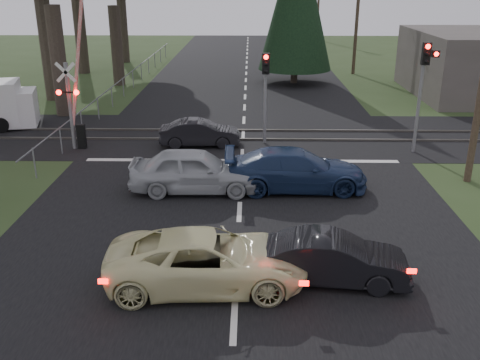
{
  "coord_description": "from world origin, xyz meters",
  "views": [
    {
      "loc": [
        0.32,
        -12.91,
        7.14
      ],
      "look_at": [
        0.03,
        2.51,
        1.3
      ],
      "focal_mm": 40.0,
      "sensor_mm": 36.0,
      "label": 1
    }
  ],
  "objects_px": {
    "crossing_signal": "(75,103)",
    "blue_sedan": "(296,170)",
    "traffic_signal_right": "(424,76)",
    "cream_coupe": "(207,260)",
    "traffic_signal_center": "(265,83)",
    "utility_pole_mid": "(357,12)",
    "dark_car_far": "(200,133)",
    "silver_car": "(195,171)",
    "dark_hatchback": "(333,259)"
  },
  "relations": [
    {
      "from": "traffic_signal_right",
      "to": "blue_sedan",
      "type": "relative_size",
      "value": 0.93
    },
    {
      "from": "silver_car",
      "to": "blue_sedan",
      "type": "height_order",
      "value": "silver_car"
    },
    {
      "from": "crossing_signal",
      "to": "silver_car",
      "type": "distance_m",
      "value": 7.65
    },
    {
      "from": "dark_hatchback",
      "to": "blue_sedan",
      "type": "distance_m",
      "value": 6.26
    },
    {
      "from": "traffic_signal_right",
      "to": "cream_coupe",
      "type": "bearing_deg",
      "value": -127.12
    },
    {
      "from": "blue_sedan",
      "to": "dark_car_far",
      "type": "height_order",
      "value": "blue_sedan"
    },
    {
      "from": "traffic_signal_right",
      "to": "utility_pole_mid",
      "type": "relative_size",
      "value": 0.52
    },
    {
      "from": "traffic_signal_center",
      "to": "utility_pole_mid",
      "type": "bearing_deg",
      "value": 68.79
    },
    {
      "from": "silver_car",
      "to": "blue_sedan",
      "type": "relative_size",
      "value": 0.9
    },
    {
      "from": "traffic_signal_right",
      "to": "utility_pole_mid",
      "type": "height_order",
      "value": "utility_pole_mid"
    },
    {
      "from": "traffic_signal_center",
      "to": "dark_hatchback",
      "type": "relative_size",
      "value": 1.1
    },
    {
      "from": "cream_coupe",
      "to": "traffic_signal_center",
      "type": "bearing_deg",
      "value": -11.04
    },
    {
      "from": "traffic_signal_center",
      "to": "blue_sedan",
      "type": "distance_m",
      "value": 6.06
    },
    {
      "from": "traffic_signal_center",
      "to": "dark_car_far",
      "type": "height_order",
      "value": "traffic_signal_center"
    },
    {
      "from": "crossing_signal",
      "to": "dark_car_far",
      "type": "height_order",
      "value": "crossing_signal"
    },
    {
      "from": "cream_coupe",
      "to": "silver_car",
      "type": "xyz_separation_m",
      "value": [
        -0.92,
        6.21,
        0.09
      ]
    },
    {
      "from": "crossing_signal",
      "to": "blue_sedan",
      "type": "xyz_separation_m",
      "value": [
        9.24,
        -4.72,
        -1.32
      ]
    },
    {
      "from": "crossing_signal",
      "to": "dark_hatchback",
      "type": "distance_m",
      "value": 14.7
    },
    {
      "from": "traffic_signal_center",
      "to": "silver_car",
      "type": "bearing_deg",
      "value": -114.0
    },
    {
      "from": "crossing_signal",
      "to": "traffic_signal_center",
      "type": "relative_size",
      "value": 1.7
    },
    {
      "from": "blue_sedan",
      "to": "dark_car_far",
      "type": "distance_m",
      "value": 6.54
    },
    {
      "from": "traffic_signal_right",
      "to": "silver_car",
      "type": "xyz_separation_m",
      "value": [
        -9.16,
        -4.67,
        -2.54
      ]
    },
    {
      "from": "dark_hatchback",
      "to": "blue_sedan",
      "type": "xyz_separation_m",
      "value": [
        -0.43,
        6.25,
        0.12
      ]
    },
    {
      "from": "crossing_signal",
      "to": "traffic_signal_right",
      "type": "height_order",
      "value": "crossing_signal"
    },
    {
      "from": "crossing_signal",
      "to": "traffic_signal_center",
      "type": "distance_m",
      "value": 8.36
    },
    {
      "from": "cream_coupe",
      "to": "traffic_signal_right",
      "type": "bearing_deg",
      "value": -40.19
    },
    {
      "from": "traffic_signal_center",
      "to": "utility_pole_mid",
      "type": "relative_size",
      "value": 0.46
    },
    {
      "from": "crossing_signal",
      "to": "silver_car",
      "type": "height_order",
      "value": "crossing_signal"
    },
    {
      "from": "silver_car",
      "to": "dark_hatchback",
      "type": "bearing_deg",
      "value": -147.15
    },
    {
      "from": "cream_coupe",
      "to": "blue_sedan",
      "type": "xyz_separation_m",
      "value": [
        2.66,
        6.47,
        0.05
      ]
    },
    {
      "from": "crossing_signal",
      "to": "traffic_signal_center",
      "type": "bearing_deg",
      "value": 6.15
    },
    {
      "from": "crossing_signal",
      "to": "silver_car",
      "type": "bearing_deg",
      "value": -41.37
    },
    {
      "from": "crossing_signal",
      "to": "blue_sedan",
      "type": "relative_size",
      "value": 1.38
    },
    {
      "from": "utility_pole_mid",
      "to": "dark_car_far",
      "type": "height_order",
      "value": "utility_pole_mid"
    },
    {
      "from": "traffic_signal_right",
      "to": "silver_car",
      "type": "distance_m",
      "value": 10.59
    },
    {
      "from": "crossing_signal",
      "to": "dark_car_far",
      "type": "xyz_separation_m",
      "value": [
        5.35,
        0.53,
        -1.47
      ]
    },
    {
      "from": "traffic_signal_right",
      "to": "blue_sedan",
      "type": "bearing_deg",
      "value": -141.66
    },
    {
      "from": "silver_car",
      "to": "utility_pole_mid",
      "type": "bearing_deg",
      "value": -22.9
    },
    {
      "from": "crossing_signal",
      "to": "silver_car",
      "type": "relative_size",
      "value": 1.53
    },
    {
      "from": "utility_pole_mid",
      "to": "silver_car",
      "type": "xyz_separation_m",
      "value": [
        -10.12,
        -25.2,
        -3.95
      ]
    },
    {
      "from": "blue_sedan",
      "to": "traffic_signal_center",
      "type": "bearing_deg",
      "value": 8.28
    },
    {
      "from": "utility_pole_mid",
      "to": "silver_car",
      "type": "distance_m",
      "value": 27.44
    },
    {
      "from": "utility_pole_mid",
      "to": "dark_car_far",
      "type": "distance_m",
      "value": 22.65
    },
    {
      "from": "crossing_signal",
      "to": "utility_pole_mid",
      "type": "bearing_deg",
      "value": 52.03
    },
    {
      "from": "crossing_signal",
      "to": "traffic_signal_right",
      "type": "distance_m",
      "value": 14.88
    },
    {
      "from": "dark_car_far",
      "to": "traffic_signal_center",
      "type": "bearing_deg",
      "value": -85.4
    },
    {
      "from": "silver_car",
      "to": "blue_sedan",
      "type": "bearing_deg",
      "value": -86.88
    },
    {
      "from": "dark_hatchback",
      "to": "silver_car",
      "type": "distance_m",
      "value": 7.21
    },
    {
      "from": "crossing_signal",
      "to": "blue_sedan",
      "type": "bearing_deg",
      "value": -27.07
    },
    {
      "from": "utility_pole_mid",
      "to": "blue_sedan",
      "type": "xyz_separation_m",
      "value": [
        -6.53,
        -24.94,
        -3.99
      ]
    }
  ]
}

